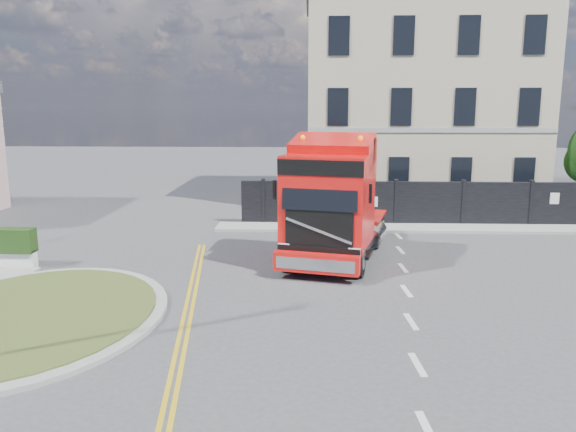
{
  "coord_description": "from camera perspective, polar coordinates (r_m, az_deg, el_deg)",
  "views": [
    {
      "loc": [
        0.1,
        -16.19,
        5.27
      ],
      "look_at": [
        -0.6,
        1.72,
        1.8
      ],
      "focal_mm": 35.0,
      "sensor_mm": 36.0,
      "label": 1
    }
  ],
  "objects": [
    {
      "name": "traffic_island",
      "position": [
        15.85,
        -24.88,
        -9.22
      ],
      "size": [
        6.8,
        6.8,
        0.17
      ],
      "color": "gray",
      "rests_on": "ground"
    },
    {
      "name": "truck",
      "position": [
        19.22,
        4.56,
        0.87
      ],
      "size": [
        4.28,
        7.56,
        4.28
      ],
      "rotation": [
        0.0,
        0.0,
        -0.24
      ],
      "color": "black",
      "rests_on": "ground"
    },
    {
      "name": "ground",
      "position": [
        17.02,
        1.79,
        -7.08
      ],
      "size": [
        120.0,
        120.0,
        0.0
      ],
      "primitive_type": "plane",
      "color": "#424244",
      "rests_on": "ground"
    },
    {
      "name": "pavement_far",
      "position": [
        25.53,
        15.54,
        -1.22
      ],
      "size": [
        20.0,
        1.6,
        0.12
      ],
      "primitive_type": "cube",
      "color": "gray",
      "rests_on": "ground"
    },
    {
      "name": "georgian_building",
      "position": [
        33.22,
        12.71,
        11.57
      ],
      "size": [
        12.3,
        10.3,
        12.8
      ],
      "color": "#AFA98B",
      "rests_on": "ground"
    },
    {
      "name": "hoarding_fence",
      "position": [
        26.35,
        16.37,
        1.19
      ],
      "size": [
        18.8,
        0.25,
        2.0
      ],
      "color": "black",
      "rests_on": "ground"
    }
  ]
}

